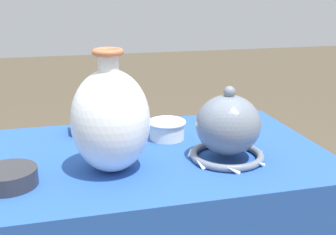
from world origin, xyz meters
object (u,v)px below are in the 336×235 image
(vase_dome_bell, at_px, (228,129))
(cup_wide_ivory, at_px, (167,129))
(vase_tall_bulbous, at_px, (111,120))
(pot_squat_charcoal, at_px, (9,177))
(mosaic_tile_box, at_px, (90,121))

(vase_dome_bell, bearing_deg, cup_wide_ivory, 121.57)
(vase_tall_bulbous, relative_size, pot_squat_charcoal, 2.34)
(vase_dome_bell, distance_m, pot_squat_charcoal, 0.62)
(vase_tall_bulbous, height_order, cup_wide_ivory, vase_tall_bulbous)
(vase_tall_bulbous, relative_size, cup_wide_ivory, 2.62)
(pot_squat_charcoal, bearing_deg, cup_wide_ivory, 27.04)
(mosaic_tile_box, relative_size, pot_squat_charcoal, 0.85)
(mosaic_tile_box, relative_size, cup_wide_ivory, 0.95)
(vase_tall_bulbous, distance_m, cup_wide_ivory, 0.32)
(mosaic_tile_box, bearing_deg, vase_tall_bulbous, -84.98)
(mosaic_tile_box, distance_m, pot_squat_charcoal, 0.44)
(cup_wide_ivory, bearing_deg, vase_dome_bell, -58.43)
(vase_tall_bulbous, height_order, pot_squat_charcoal, vase_tall_bulbous)
(vase_tall_bulbous, height_order, vase_dome_bell, vase_tall_bulbous)
(vase_dome_bell, relative_size, cup_wide_ivory, 1.82)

